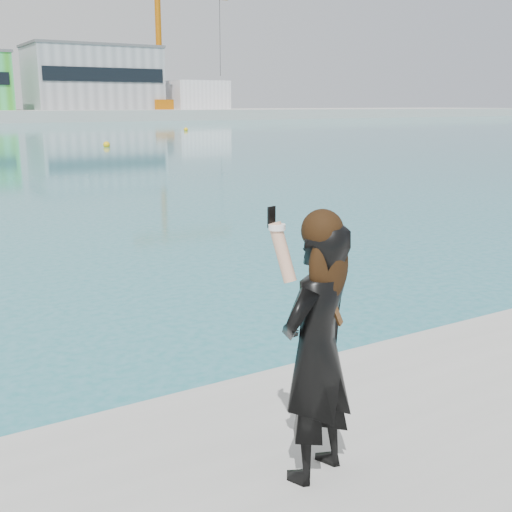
% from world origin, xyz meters
% --- Properties ---
extents(warehouse_grey_right, '(25.50, 15.35, 12.50)m').
position_xyz_m(warehouse_grey_right, '(40.00, 127.98, 8.26)').
color(warehouse_grey_right, gray).
rests_on(warehouse_grey_right, far_quay).
extents(ancillary_shed, '(12.00, 10.00, 6.00)m').
position_xyz_m(ancillary_shed, '(62.00, 126.00, 5.00)').
color(ancillary_shed, silver).
rests_on(ancillary_shed, far_quay).
extents(dock_crane, '(23.00, 4.00, 24.00)m').
position_xyz_m(dock_crane, '(53.20, 122.00, 15.07)').
color(dock_crane, orange).
rests_on(dock_crane, far_quay).
extents(flagpole_right, '(1.28, 0.16, 8.00)m').
position_xyz_m(flagpole_right, '(22.09, 121.00, 6.54)').
color(flagpole_right, silver).
rests_on(flagpole_right, far_quay).
extents(buoy_near, '(0.50, 0.50, 0.50)m').
position_xyz_m(buoy_near, '(31.19, 66.65, 0.00)').
color(buoy_near, yellow).
rests_on(buoy_near, ground).
extents(buoy_extra, '(0.50, 0.50, 0.50)m').
position_xyz_m(buoy_extra, '(13.54, 43.22, 0.00)').
color(buoy_extra, yellow).
rests_on(buoy_extra, ground).
extents(woman, '(0.68, 0.56, 1.71)m').
position_xyz_m(woman, '(0.05, -0.52, 1.66)').
color(woman, black).
rests_on(woman, near_quay).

